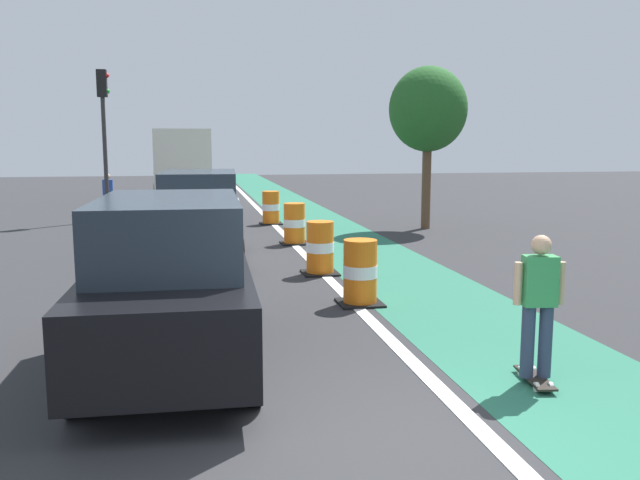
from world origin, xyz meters
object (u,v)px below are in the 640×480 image
parked_suv_nearest (171,281)px  pedestrian_crossing (108,195)px  delivery_truck_down_block (180,161)px  traffic_light_corner (104,118)px  traffic_barrel_mid (320,248)px  skateboarder_on_lane (538,304)px  parked_suv_second (200,216)px  traffic_barrel_back (294,224)px  street_tree_sidewalk (428,110)px  traffic_barrel_front (360,273)px  traffic_barrel_far (271,208)px

parked_suv_nearest → pedestrian_crossing: 16.35m
delivery_truck_down_block → pedestrian_crossing: (-2.38, -6.70, -0.98)m
traffic_light_corner → pedestrian_crossing: size_ratio=3.17×
traffic_barrel_mid → traffic_light_corner: 12.23m
delivery_truck_down_block → skateboarder_on_lane: bearing=-80.1°
skateboarder_on_lane → parked_suv_second: size_ratio=0.36×
skateboarder_on_lane → parked_suv_second: bearing=112.4°
skateboarder_on_lane → traffic_barrel_back: 10.80m
traffic_light_corner → street_tree_sidewalk: traffic_light_corner is taller
traffic_barrel_back → street_tree_sidewalk: (4.54, 2.38, 3.14)m
delivery_truck_down_block → pedestrian_crossing: size_ratio=4.78×
traffic_barrel_front → pedestrian_crossing: pedestrian_crossing is taller
delivery_truck_down_block → street_tree_sidewalk: street_tree_sidewalk is taller
traffic_barrel_front → traffic_barrel_back: size_ratio=1.00×
parked_suv_second → pedestrian_crossing: bearing=109.0°
traffic_light_corner → pedestrian_crossing: traffic_light_corner is taller
skateboarder_on_lane → delivery_truck_down_block: bearing=99.9°
parked_suv_second → traffic_light_corner: 9.34m
traffic_barrel_back → parked_suv_nearest: bearing=-107.5°
pedestrian_crossing → traffic_barrel_front: bearing=-67.6°
skateboarder_on_lane → pedestrian_crossing: size_ratio=1.05×
street_tree_sidewalk → pedestrian_crossing: bearing=156.2°
traffic_barrel_mid → pedestrian_crossing: size_ratio=0.68×
traffic_barrel_mid → traffic_barrel_front: bearing=-86.4°
traffic_barrel_mid → traffic_light_corner: traffic_light_corner is taller
traffic_barrel_back → skateboarder_on_lane: bearing=-84.2°
traffic_barrel_mid → street_tree_sidewalk: 8.59m
traffic_barrel_mid → street_tree_sidewalk: bearing=54.6°
delivery_truck_down_block → traffic_light_corner: traffic_light_corner is taller
traffic_barrel_far → street_tree_sidewalk: size_ratio=0.22×
pedestrian_crossing → traffic_light_corner: bearing=-87.0°
parked_suv_second → traffic_light_corner: traffic_light_corner is taller
parked_suv_second → pedestrian_crossing: 9.41m
parked_suv_second → traffic_barrel_mid: size_ratio=4.30×
parked_suv_nearest → parked_suv_second: same height
skateboarder_on_lane → traffic_barrel_far: skateboarder_on_lane is taller
pedestrian_crossing → street_tree_sidewalk: street_tree_sidewalk is taller
traffic_light_corner → street_tree_sidewalk: 10.84m
street_tree_sidewalk → traffic_barrel_mid: bearing=-125.4°
delivery_truck_down_block → traffic_barrel_back: bearing=-76.8°
traffic_barrel_front → traffic_light_corner: 14.64m
traffic_barrel_mid → traffic_barrel_back: bearing=88.6°
delivery_truck_down_block → parked_suv_second: bearing=-87.5°
traffic_barrel_back → pedestrian_crossing: (-5.55, 6.83, 0.33)m
parked_suv_second → delivery_truck_down_block: bearing=92.5°
parked_suv_nearest → traffic_light_corner: traffic_light_corner is taller
skateboarder_on_lane → traffic_barrel_mid: size_ratio=1.55×
traffic_barrel_mid → traffic_barrel_far: same height
traffic_barrel_front → traffic_barrel_far: same height
traffic_barrel_far → delivery_truck_down_block: delivery_truck_down_block is taller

